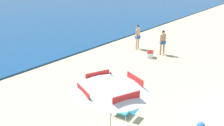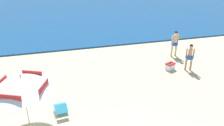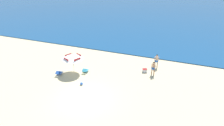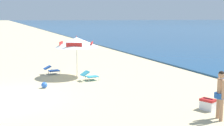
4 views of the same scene
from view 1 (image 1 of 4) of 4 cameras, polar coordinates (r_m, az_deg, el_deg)
name	(u,v)px [view 1 (image 1 of 4)]	position (r m, az deg, el deg)	size (l,w,h in m)	color
beach_umbrella_striped_main	(111,83)	(6.77, -0.36, -4.78)	(3.35, 3.35, 2.25)	silver
lounge_chair_under_umbrella	(125,109)	(8.64, 3.22, -11.18)	(0.65, 0.96, 0.52)	teal
person_standing_near_shore	(163,41)	(15.23, 12.25, 5.33)	(0.45, 0.39, 1.58)	tan
person_standing_beside	(138,35)	(16.15, 6.25, 6.72)	(0.50, 0.41, 1.67)	#D8A87F
cooler_box	(150,54)	(14.75, 9.31, 2.13)	(0.59, 0.51, 0.43)	white
beach_ball	(201,126)	(8.55, 20.81, -14.11)	(0.28, 0.28, 0.28)	blue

